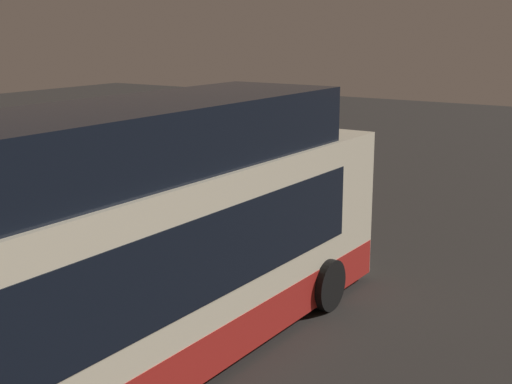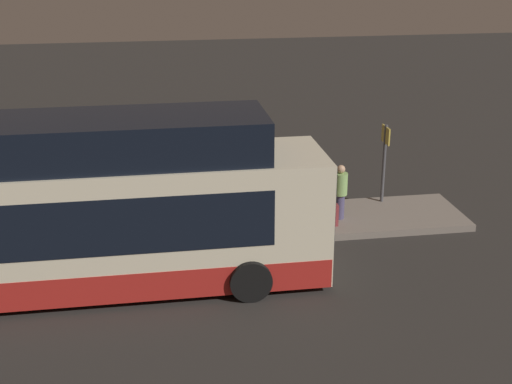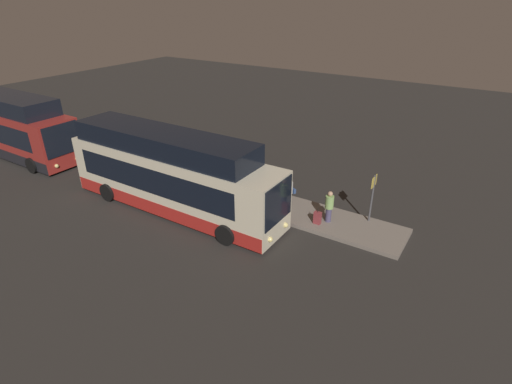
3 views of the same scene
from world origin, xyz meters
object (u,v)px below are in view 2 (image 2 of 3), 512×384
at_px(passenger_waiting, 255,191).
at_px(passenger_with_bags, 340,190).
at_px(passenger_boarding, 224,188).
at_px(suitcase, 332,215).
at_px(sign_post, 385,154).
at_px(bus_lead, 60,216).

height_order(passenger_waiting, passenger_with_bags, passenger_with_bags).
bearing_deg(passenger_boarding, suitcase, 101.61).
distance_m(passenger_with_bags, sign_post, 2.09).
xyz_separation_m(passenger_boarding, suitcase, (2.91, -0.86, -0.67)).
relative_size(passenger_boarding, passenger_waiting, 1.14).
xyz_separation_m(passenger_waiting, sign_post, (4.03, 0.74, 0.68)).
height_order(passenger_waiting, sign_post, sign_post).
distance_m(passenger_boarding, sign_post, 4.99).
relative_size(passenger_with_bags, sign_post, 0.67).
height_order(bus_lead, suitcase, bus_lead).
bearing_deg(suitcase, passenger_boarding, 163.51).
relative_size(passenger_boarding, passenger_with_bags, 1.13).
height_order(passenger_with_bags, sign_post, sign_post).
bearing_deg(sign_post, passenger_with_bags, -146.35).
bearing_deg(passenger_waiting, bus_lead, -123.26).
bearing_deg(bus_lead, suitcase, 17.80).
distance_m(passenger_waiting, sign_post, 4.15).
bearing_deg(sign_post, passenger_waiting, -169.63).
height_order(suitcase, sign_post, sign_post).
xyz_separation_m(passenger_boarding, sign_post, (4.91, 0.73, 0.53)).
bearing_deg(suitcase, passenger_waiting, 157.18).
relative_size(passenger_boarding, sign_post, 0.75).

